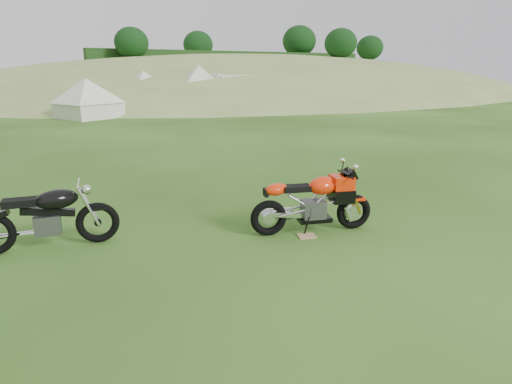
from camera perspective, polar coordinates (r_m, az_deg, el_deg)
ground at (r=7.06m, az=3.72°, el=-5.13°), size 120.00×120.00×0.00m
hillside at (r=53.24m, az=-1.64°, el=13.61°), size 80.00×64.00×8.00m
hedgerow at (r=53.24m, az=-1.64°, el=13.61°), size 36.00×1.20×8.60m
sport_motorcycle at (r=6.87m, az=7.55°, el=-0.76°), size 1.97×1.14×1.15m
plywood_board at (r=6.84m, az=6.77°, el=-5.84°), size 0.33×0.30×0.02m
vintage_moto_a at (r=6.90m, az=-26.33°, el=-2.82°), size 2.02×0.91×1.04m
tent_left at (r=24.21m, az=-21.56°, el=11.81°), size 3.32×3.32×2.23m
tent_mid at (r=29.81m, az=-14.67°, el=13.26°), size 3.31×3.31×2.44m
tent_right at (r=29.23m, az=-7.59°, el=13.81°), size 3.60×3.60×2.67m
caravan at (r=30.63m, az=-2.37°, el=13.50°), size 4.51×2.10×2.09m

